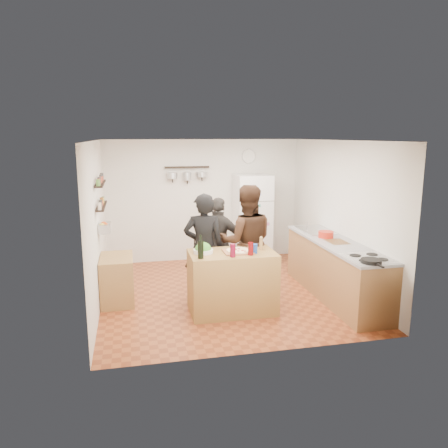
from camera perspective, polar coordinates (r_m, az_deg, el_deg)
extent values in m
plane|color=brown|center=(7.38, 0.17, -8.93)|extent=(4.20, 4.20, 0.00)
plane|color=white|center=(6.92, 0.18, 10.86)|extent=(4.20, 4.20, 0.00)
plane|color=silver|center=(9.08, -2.66, 3.08)|extent=(4.00, 0.00, 4.00)
plane|color=silver|center=(6.91, -16.26, -0.05)|extent=(0.00, 4.20, 4.20)
plane|color=silver|center=(7.71, 14.85, 1.21)|extent=(0.00, 4.20, 4.20)
cube|color=olive|center=(6.49, 1.08, -7.59)|extent=(1.25, 0.72, 0.91)
cube|color=brown|center=(6.35, 1.84, -3.63)|extent=(0.42, 0.34, 0.02)
cylinder|color=beige|center=(6.35, 1.84, -3.47)|extent=(0.34, 0.34, 0.02)
cylinder|color=silver|center=(6.32, -2.73, -3.55)|extent=(0.29, 0.29, 0.06)
cylinder|color=black|center=(6.02, -3.07, -3.38)|extent=(0.08, 0.08, 0.25)
cylinder|color=#5A071C|center=(6.09, 1.15, -3.47)|extent=(0.08, 0.08, 0.19)
cylinder|color=#580709|center=(6.20, 3.50, -3.25)|extent=(0.08, 0.08, 0.18)
cylinder|color=olive|center=(6.50, 4.86, -2.69)|extent=(0.05, 0.05, 0.16)
cylinder|color=navy|center=(6.30, 4.01, -3.24)|extent=(0.08, 0.08, 0.14)
imported|color=black|center=(6.81, -2.65, -3.13)|extent=(0.68, 0.50, 1.72)
imported|color=black|center=(6.95, 2.95, -2.36)|extent=(0.99, 0.82, 1.83)
imported|color=#292625|center=(7.43, -0.65, -2.49)|extent=(0.99, 0.76, 1.56)
cube|color=#9E7042|center=(7.29, 14.36, -5.84)|extent=(0.63, 2.63, 0.90)
cube|color=white|center=(6.37, 18.35, -4.29)|extent=(0.60, 0.62, 0.02)
cylinder|color=black|center=(6.11, 18.68, -4.61)|extent=(0.27, 0.27, 0.05)
cube|color=silver|center=(7.92, 11.81, -0.87)|extent=(0.50, 0.80, 0.03)
cube|color=brown|center=(7.17, 14.55, -2.33)|extent=(0.30, 0.40, 0.02)
cylinder|color=red|center=(7.40, 13.16, -1.34)|extent=(0.25, 0.25, 0.10)
cube|color=white|center=(9.00, 3.70, 0.74)|extent=(0.70, 0.68, 1.80)
cylinder|color=silver|center=(9.17, 3.24, 8.82)|extent=(0.30, 0.03, 0.30)
cube|color=black|center=(7.06, -15.70, 2.29)|extent=(0.12, 1.00, 0.02)
cube|color=black|center=(7.01, -15.86, 5.11)|extent=(0.12, 1.00, 0.02)
cube|color=silver|center=(7.12, -15.31, -0.49)|extent=(0.18, 0.35, 0.14)
cube|color=#A17D43|center=(7.09, -13.77, -7.04)|extent=(0.50, 0.80, 0.73)
cube|color=black|center=(8.85, -4.85, 7.40)|extent=(0.90, 0.04, 0.04)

